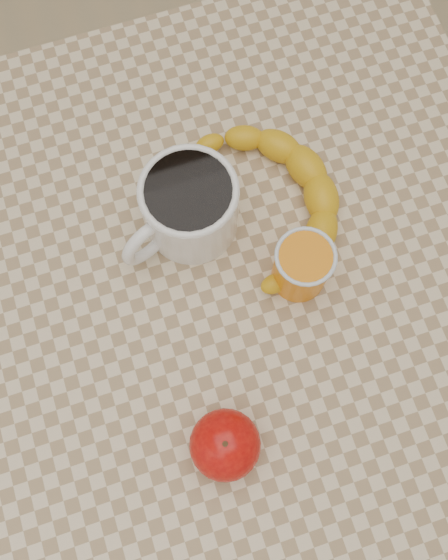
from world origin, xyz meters
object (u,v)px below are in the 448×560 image
object	(u,v)px
apple	(225,445)
banana	(274,202)
table	(224,302)
coffee_mug	(188,207)
orange_juice_glass	(302,266)

from	to	relation	value
apple	banana	world-z (taller)	apple
table	coffee_mug	xyz separation A→B (m)	(-0.02, 0.09, 0.14)
table	orange_juice_glass	world-z (taller)	orange_juice_glass
banana	coffee_mug	bearing A→B (deg)	177.25
table	orange_juice_glass	bearing A→B (deg)	-11.87
orange_juice_glass	table	bearing A→B (deg)	168.13
orange_juice_glass	apple	distance (m)	0.22
orange_juice_glass	apple	xyz separation A→B (m)	(-0.15, -0.16, -0.01)
orange_juice_glass	banana	world-z (taller)	orange_juice_glass
table	apple	size ratio (longest dim) A/B	8.56
table	banana	xyz separation A→B (m)	(0.09, 0.07, 0.11)
apple	banana	size ratio (longest dim) A/B	0.33
table	orange_juice_glass	distance (m)	0.16
coffee_mug	apple	xyz separation A→B (m)	(-0.04, -0.27, -0.02)
apple	table	bearing A→B (deg)	72.14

